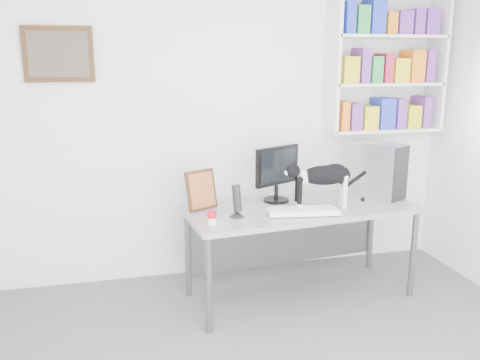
# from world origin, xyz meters

# --- Properties ---
(room) EXTENTS (4.01, 4.01, 2.70)m
(room) POSITION_xyz_m (0.00, 0.00, 1.35)
(room) COLOR #5C5C61
(room) RESTS_ON ground
(bookshelf) EXTENTS (1.03, 0.28, 1.24)m
(bookshelf) POSITION_xyz_m (1.40, 1.85, 1.85)
(bookshelf) COLOR silver
(bookshelf) RESTS_ON room
(wall_art) EXTENTS (0.52, 0.04, 0.42)m
(wall_art) POSITION_xyz_m (-1.30, 1.97, 1.90)
(wall_art) COLOR #422A15
(wall_art) RESTS_ON room
(desk) EXTENTS (1.85, 0.87, 0.75)m
(desk) POSITION_xyz_m (0.46, 1.33, 0.37)
(desk) COLOR gray
(desk) RESTS_ON room
(monitor) EXTENTS (0.48, 0.37, 0.46)m
(monitor) POSITION_xyz_m (0.32, 1.54, 0.97)
(monitor) COLOR black
(monitor) RESTS_ON desk
(keyboard) EXTENTS (0.55, 0.27, 0.04)m
(keyboard) POSITION_xyz_m (0.41, 1.18, 0.77)
(keyboard) COLOR white
(keyboard) RESTS_ON desk
(pc_tower) EXTENTS (0.37, 0.50, 0.45)m
(pc_tower) POSITION_xyz_m (1.18, 1.51, 0.97)
(pc_tower) COLOR #BCBCC1
(pc_tower) RESTS_ON desk
(speaker) EXTENTS (0.14, 0.14, 0.25)m
(speaker) POSITION_xyz_m (-0.08, 1.21, 0.87)
(speaker) COLOR black
(speaker) RESTS_ON desk
(leaning_print) EXTENTS (0.27, 0.20, 0.31)m
(leaning_print) POSITION_xyz_m (-0.30, 1.48, 0.90)
(leaning_print) COLOR #422A15
(leaning_print) RESTS_ON desk
(soup_can) EXTENTS (0.08, 0.08, 0.09)m
(soup_can) POSITION_xyz_m (-0.29, 1.09, 0.79)
(soup_can) COLOR #AF0F1F
(soup_can) RESTS_ON desk
(cat) EXTENTS (0.59, 0.19, 0.36)m
(cat) POSITION_xyz_m (0.60, 1.26, 0.92)
(cat) COLOR black
(cat) RESTS_ON desk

